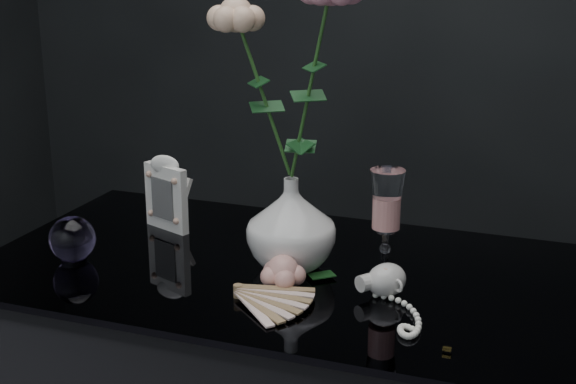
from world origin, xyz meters
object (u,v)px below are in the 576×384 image
at_px(paperweight, 72,239).
at_px(loose_rose, 283,272).
at_px(vase, 291,224).
at_px(wine_glass, 386,225).
at_px(pearl_jar, 387,278).
at_px(picture_frame, 166,192).

distance_m(paperweight, loose_rose, 0.39).
bearing_deg(vase, wine_glass, 3.57).
height_order(loose_rose, pearl_jar, same).
bearing_deg(picture_frame, paperweight, -89.72).
bearing_deg(wine_glass, loose_rose, -147.10).
relative_size(picture_frame, paperweight, 1.84).
distance_m(vase, wine_glass, 0.16).
bearing_deg(loose_rose, paperweight, 171.84).
xyz_separation_m(vase, paperweight, (-0.37, -0.10, -0.04)).
height_order(vase, loose_rose, vase).
xyz_separation_m(picture_frame, paperweight, (-0.08, -0.20, -0.03)).
relative_size(picture_frame, loose_rose, 0.91).
bearing_deg(loose_rose, pearl_jar, -0.10).
bearing_deg(paperweight, picture_frame, 69.28).
xyz_separation_m(picture_frame, pearl_jar, (0.48, -0.16, -0.05)).
bearing_deg(wine_glass, vase, -176.43).
bearing_deg(loose_rose, picture_frame, 138.38).
bearing_deg(picture_frame, vase, 1.99).
relative_size(vase, loose_rose, 0.98).
bearing_deg(loose_rose, vase, 89.97).
xyz_separation_m(vase, pearl_jar, (0.18, -0.05, -0.05)).
height_order(vase, paperweight, vase).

